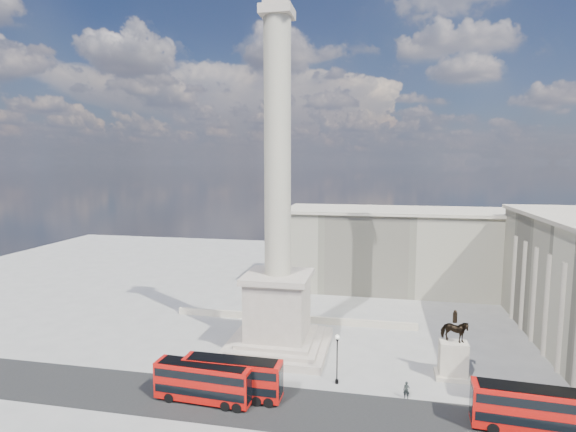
# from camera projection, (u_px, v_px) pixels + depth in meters

# --- Properties ---
(ground) EXTENTS (180.00, 180.00, 0.00)m
(ground) POSITION_uv_depth(u_px,v_px,m) (270.00, 364.00, 58.45)
(ground) COLOR gray
(ground) RESTS_ON ground
(asphalt_road) EXTENTS (120.00, 9.00, 0.01)m
(asphalt_road) POSITION_uv_depth(u_px,v_px,m) (293.00, 409.00, 47.74)
(asphalt_road) COLOR #242424
(asphalt_road) RESTS_ON ground
(nelsons_column) EXTENTS (14.00, 14.00, 49.85)m
(nelsons_column) POSITION_uv_depth(u_px,v_px,m) (278.00, 259.00, 61.80)
(nelsons_column) COLOR #AD9F90
(nelsons_column) RESTS_ON ground
(balustrade_wall) EXTENTS (40.00, 0.60, 1.10)m
(balustrade_wall) POSITION_uv_depth(u_px,v_px,m) (293.00, 318.00, 73.96)
(balustrade_wall) COLOR #BBB09B
(balustrade_wall) RESTS_ON ground
(building_northeast) EXTENTS (51.00, 17.00, 16.60)m
(building_northeast) POSITION_uv_depth(u_px,v_px,m) (410.00, 249.00, 92.48)
(building_northeast) COLOR beige
(building_northeast) RESTS_ON ground
(red_bus_a) EXTENTS (10.92, 3.12, 4.38)m
(red_bus_a) POSITION_uv_depth(u_px,v_px,m) (204.00, 382.00, 48.92)
(red_bus_a) COLOR #B90E09
(red_bus_a) RESTS_ON ground
(red_bus_b) EXTENTS (11.09, 2.75, 4.48)m
(red_bus_b) POSITION_uv_depth(u_px,v_px,m) (233.00, 378.00, 49.79)
(red_bus_b) COLOR #B90E09
(red_bus_b) RESTS_ON ground
(red_bus_c) EXTENTS (11.38, 3.31, 4.56)m
(red_bus_c) POSITION_uv_depth(u_px,v_px,m) (534.00, 410.00, 43.21)
(red_bus_c) COLOR #B90E09
(red_bus_c) RESTS_ON ground
(victorian_lamp) EXTENTS (0.51, 0.51, 5.99)m
(victorian_lamp) POSITION_uv_depth(u_px,v_px,m) (337.00, 355.00, 52.86)
(victorian_lamp) COLOR black
(victorian_lamp) RESTS_ON ground
(equestrian_statue) EXTENTS (4.10, 3.07, 8.51)m
(equestrian_statue) POSITION_uv_depth(u_px,v_px,m) (453.00, 354.00, 54.42)
(equestrian_statue) COLOR #BBB09B
(equestrian_statue) RESTS_ON ground
(pedestrian_walking) EXTENTS (0.78, 0.60, 1.93)m
(pedestrian_walking) POSITION_uv_depth(u_px,v_px,m) (406.00, 390.00, 49.77)
(pedestrian_walking) COLOR black
(pedestrian_walking) RESTS_ON ground
(pedestrian_standing) EXTENTS (1.17, 1.15, 1.91)m
(pedestrian_standing) POSITION_uv_depth(u_px,v_px,m) (561.00, 411.00, 45.71)
(pedestrian_standing) COLOR black
(pedestrian_standing) RESTS_ON ground
(pedestrian_crossing) EXTENTS (0.95, 1.15, 1.84)m
(pedestrian_crossing) POSITION_uv_depth(u_px,v_px,m) (299.00, 357.00, 58.52)
(pedestrian_crossing) COLOR black
(pedestrian_crossing) RESTS_ON ground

